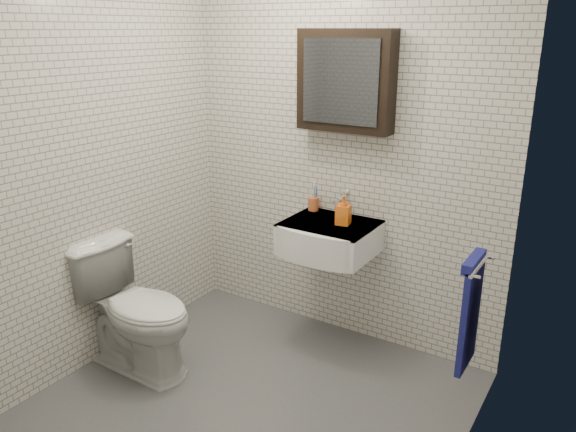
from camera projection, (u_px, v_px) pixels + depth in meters
The scene contains 9 objects.
ground at pixel (254, 400), 3.16m from camera, with size 2.20×2.00×0.01m, color #52545A.
room_shell at pixel (248, 145), 2.70m from camera, with size 2.22×2.02×2.51m.
washbasin at pixel (327, 239), 3.49m from camera, with size 0.55×0.50×0.20m.
faucet at pixel (342, 206), 3.60m from camera, with size 0.06×0.20×0.15m.
mirror_cabinet at pixel (346, 81), 3.34m from camera, with size 0.60×0.15×0.60m.
towel_rail at pixel (471, 308), 2.69m from camera, with size 0.09×0.30×0.58m.
toothbrush_cup at pixel (313, 203), 3.72m from camera, with size 0.09×0.09×0.19m.
soap_bottle at pixel (344, 210), 3.43m from camera, with size 0.08×0.09×0.19m, color orange.
toilet at pixel (136, 309), 3.37m from camera, with size 0.44×0.78×0.80m, color white.
Camera 1 is at (1.59, -2.16, 2.00)m, focal length 35.00 mm.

